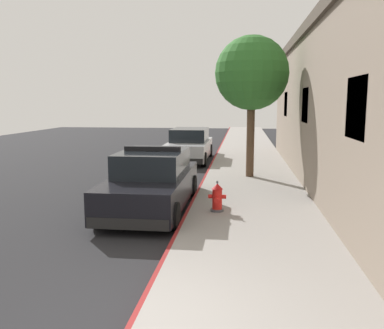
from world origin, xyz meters
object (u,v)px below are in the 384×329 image
object	(u,v)px
police_cruiser	(152,182)
fire_hydrant	(217,197)
parked_car_silver_ahead	(190,146)
street_tree	(252,74)

from	to	relation	value
police_cruiser	fire_hydrant	bearing A→B (deg)	-17.62
parked_car_silver_ahead	street_tree	size ratio (longest dim) A/B	0.97
parked_car_silver_ahead	street_tree	bearing A→B (deg)	-59.20
street_tree	parked_car_silver_ahead	bearing A→B (deg)	120.80
police_cruiser	street_tree	world-z (taller)	street_tree
parked_car_silver_ahead	fire_hydrant	world-z (taller)	parked_car_silver_ahead
fire_hydrant	street_tree	world-z (taller)	street_tree
parked_car_silver_ahead	street_tree	world-z (taller)	street_tree
fire_hydrant	street_tree	xyz separation A→B (m)	(0.88, 4.98, 3.31)
police_cruiser	street_tree	size ratio (longest dim) A/B	0.97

